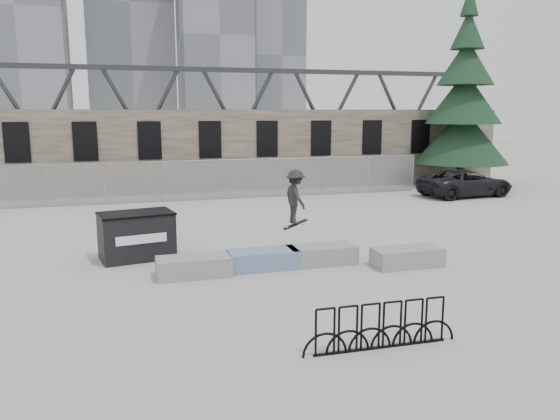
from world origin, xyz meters
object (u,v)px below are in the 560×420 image
object	(u,v)px
planter_center_right	(322,254)
dumpster	(137,235)
planter_offset	(407,256)
planter_center_left	(263,259)
bike_rack	(381,326)
planter_far_left	(194,266)
spruce_tree	(464,108)
skateboarder	(295,197)
suv	(466,183)

from	to	relation	value
planter_center_right	dumpster	world-z (taller)	dumpster
planter_center_right	planter_offset	world-z (taller)	same
planter_center_left	bike_rack	world-z (taller)	bike_rack
planter_far_left	planter_center_left	distance (m)	1.98
planter_far_left	dumpster	bearing A→B (deg)	121.91
spruce_tree	skateboarder	bearing A→B (deg)	-138.85
planter_center_right	planter_far_left	bearing A→B (deg)	-177.00
planter_offset	spruce_tree	world-z (taller)	spruce_tree
planter_center_left	planter_center_right	world-z (taller)	same
dumpster	bike_rack	world-z (taller)	dumpster
planter_far_left	dumpster	size ratio (longest dim) A/B	0.84
planter_far_left	skateboarder	size ratio (longest dim) A/B	1.10
dumpster	spruce_tree	size ratio (longest dim) A/B	0.21
bike_rack	suv	distance (m)	20.33
planter_far_left	spruce_tree	distance (m)	22.53
planter_offset	dumpster	bearing A→B (deg)	158.08
planter_offset	bike_rack	size ratio (longest dim) A/B	0.64
planter_center_right	dumpster	distance (m)	5.62
bike_rack	skateboarder	xyz separation A→B (m)	(0.45, 6.75, 1.43)
planter_center_left	planter_center_right	xyz separation A→B (m)	(1.80, 0.02, 0.00)
planter_far_left	spruce_tree	xyz separation A→B (m)	(17.46, 13.57, 4.31)
planter_center_left	dumpster	world-z (taller)	dumpster
spruce_tree	planter_center_left	bearing A→B (deg)	-139.14
planter_center_right	spruce_tree	distance (m)	19.61
dumpster	bike_rack	size ratio (longest dim) A/B	0.76
planter_center_right	skateboarder	size ratio (longest dim) A/B	1.10
dumpster	skateboarder	size ratio (longest dim) A/B	1.31
planter_center_right	bike_rack	distance (m)	5.87
dumpster	spruce_tree	bearing A→B (deg)	20.03
planter_center_left	suv	bearing A→B (deg)	36.52
planter_center_right	bike_rack	size ratio (longest dim) A/B	0.64
planter_center_left	dumpster	xyz separation A→B (m)	(-3.40, 2.11, 0.43)
planter_offset	suv	xyz separation A→B (m)	(9.50, 10.96, 0.41)
planter_far_left	suv	xyz separation A→B (m)	(15.56, 10.23, 0.41)
bike_rack	planter_center_left	bearing A→B (deg)	98.24
planter_offset	dumpster	world-z (taller)	dumpster
planter_center_left	skateboarder	size ratio (longest dim) A/B	1.10
planter_offset	suv	distance (m)	14.51
bike_rack	dumpster	bearing A→B (deg)	118.27
bike_rack	skateboarder	distance (m)	6.92
planter_far_left	planter_center_left	bearing A→B (deg)	5.05
planter_center_left	planter_far_left	bearing A→B (deg)	-174.95
planter_center_left	planter_center_right	bearing A→B (deg)	0.74
dumpster	skateboarder	distance (m)	4.96
planter_center_left	suv	distance (m)	16.91
spruce_tree	bike_rack	bearing A→B (deg)	-127.40
planter_center_right	dumpster	size ratio (longest dim) A/B	0.84
planter_center_left	planter_offset	size ratio (longest dim) A/B	1.00
suv	skateboarder	distance (m)	15.33
planter_offset	skateboarder	world-z (taller)	skateboarder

